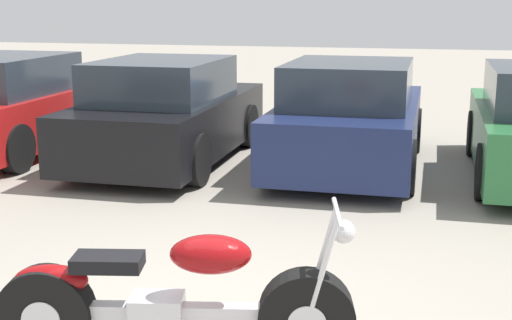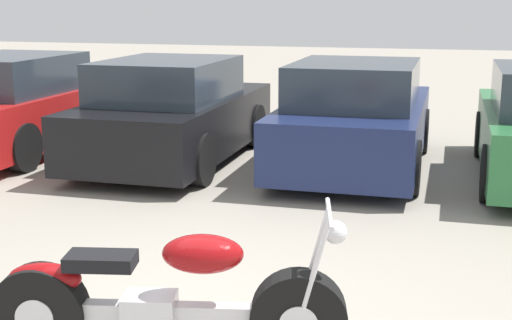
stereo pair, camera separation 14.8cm
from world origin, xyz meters
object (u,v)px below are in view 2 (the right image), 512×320
at_px(motorcycle, 162,302).
at_px(parked_car_red, 18,106).
at_px(parked_car_black, 173,114).
at_px(parked_car_navy, 356,119).

height_order(motorcycle, parked_car_red, parked_car_red).
bearing_deg(parked_car_black, parked_car_navy, 5.62).
bearing_deg(parked_car_black, parked_car_red, 178.64).
height_order(motorcycle, parked_car_navy, parked_car_navy).
relative_size(motorcycle, parked_car_black, 0.57).
xyz_separation_m(parked_car_red, parked_car_black, (2.57, -0.06, 0.00)).
bearing_deg(parked_car_red, parked_car_black, -1.36).
distance_m(motorcycle, parked_car_black, 5.83).
xyz_separation_m(motorcycle, parked_car_black, (-2.09, 5.43, 0.30)).
distance_m(motorcycle, parked_car_red, 7.21).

